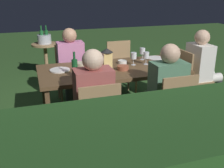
% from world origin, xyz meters
% --- Properties ---
extents(ground_plane, '(16.00, 16.00, 0.00)m').
position_xyz_m(ground_plane, '(0.00, 0.00, 0.00)').
color(ground_plane, '#2D5123').
extents(dining_table, '(1.85, 0.89, 0.72)m').
position_xyz_m(dining_table, '(0.00, 0.00, 0.67)').
color(dining_table, brown).
rests_on(dining_table, ground).
extents(chair_side_right_b, '(0.42, 0.40, 0.87)m').
position_xyz_m(chair_side_right_b, '(0.42, 0.84, 0.49)').
color(chair_side_right_b, '#9E7A51').
rests_on(chair_side_right_b, ground).
extents(person_in_rust, '(0.38, 0.47, 1.15)m').
position_xyz_m(person_in_rust, '(0.42, 0.64, 0.64)').
color(person_in_rust, '#9E4C47').
rests_on(person_in_rust, ground).
extents(chair_side_right_a, '(0.42, 0.40, 0.87)m').
position_xyz_m(chair_side_right_a, '(-0.42, 0.84, 0.49)').
color(chair_side_right_a, '#9E7A51').
rests_on(chair_side_right_a, ground).
extents(person_in_green, '(0.38, 0.47, 1.15)m').
position_xyz_m(person_in_green, '(-0.42, 0.64, 0.64)').
color(person_in_green, '#4C7A5B').
rests_on(person_in_green, ground).
extents(chair_head_near, '(0.40, 0.42, 0.87)m').
position_xyz_m(chair_head_near, '(-1.17, 0.00, 0.49)').
color(chair_head_near, '#9E7A51').
rests_on(chair_head_near, ground).
extents(person_in_cream, '(0.48, 0.38, 1.15)m').
position_xyz_m(person_in_cream, '(-1.37, 0.00, 0.64)').
color(person_in_cream, white).
rests_on(person_in_cream, ground).
extents(chair_side_left_b, '(0.42, 0.40, 0.87)m').
position_xyz_m(chair_side_left_b, '(0.42, -0.84, 0.49)').
color(chair_side_left_b, '#9E7A51').
rests_on(chair_side_left_b, ground).
extents(person_in_pink, '(0.38, 0.47, 1.15)m').
position_xyz_m(person_in_pink, '(0.42, -0.64, 0.64)').
color(person_in_pink, '#C675A3').
rests_on(person_in_pink, ground).
extents(chair_side_left_a, '(0.42, 0.40, 0.87)m').
position_xyz_m(chair_side_left_a, '(-0.42, -0.84, 0.49)').
color(chair_side_left_a, '#9E7A51').
rests_on(chair_side_left_a, ground).
extents(lantern_centerpiece, '(0.15, 0.15, 0.27)m').
position_xyz_m(lantern_centerpiece, '(0.07, 0.01, 0.87)').
color(lantern_centerpiece, black).
rests_on(lantern_centerpiece, dining_table).
extents(green_bottle_on_table, '(0.07, 0.07, 0.29)m').
position_xyz_m(green_bottle_on_table, '(0.51, 0.18, 0.83)').
color(green_bottle_on_table, '#195128').
rests_on(green_bottle_on_table, dining_table).
extents(wine_glass_a, '(0.08, 0.08, 0.17)m').
position_xyz_m(wine_glass_a, '(-0.54, -0.27, 0.84)').
color(wine_glass_a, silver).
rests_on(wine_glass_a, dining_table).
extents(wine_glass_b, '(0.08, 0.08, 0.17)m').
position_xyz_m(wine_glass_b, '(0.11, -0.16, 0.84)').
color(wine_glass_b, silver).
rests_on(wine_glass_b, dining_table).
extents(wine_glass_c, '(0.08, 0.08, 0.17)m').
position_xyz_m(wine_glass_c, '(-0.49, -0.03, 0.84)').
color(wine_glass_c, silver).
rests_on(wine_glass_c, dining_table).
extents(wine_glass_d, '(0.08, 0.08, 0.17)m').
position_xyz_m(wine_glass_d, '(-0.32, -0.06, 0.84)').
color(wine_glass_d, silver).
rests_on(wine_glass_d, dining_table).
extents(plate_a, '(0.21, 0.21, 0.01)m').
position_xyz_m(plate_a, '(-0.77, 0.09, 0.73)').
color(plate_a, white).
rests_on(plate_a, dining_table).
extents(plate_b, '(0.25, 0.25, 0.01)m').
position_xyz_m(plate_b, '(-0.75, -0.26, 0.73)').
color(plate_b, white).
rests_on(plate_b, dining_table).
extents(plate_c, '(0.25, 0.25, 0.01)m').
position_xyz_m(plate_c, '(0.65, -0.10, 0.73)').
color(plate_c, silver).
rests_on(plate_c, dining_table).
extents(bowl_olives, '(0.17, 0.17, 0.06)m').
position_xyz_m(bowl_olives, '(0.35, -0.18, 0.75)').
color(bowl_olives, '#BCAD8E').
rests_on(bowl_olives, dining_table).
extents(bowl_bread, '(0.14, 0.14, 0.04)m').
position_xyz_m(bowl_bread, '(0.10, -0.32, 0.74)').
color(bowl_bread, '#9E5138').
rests_on(bowl_bread, dining_table).
extents(bowl_salad, '(0.14, 0.14, 0.05)m').
position_xyz_m(bowl_salad, '(-0.11, 0.11, 0.75)').
color(bowl_salad, '#9E5138').
rests_on(bowl_salad, dining_table).
extents(bowl_dip, '(0.12, 0.12, 0.04)m').
position_xyz_m(bowl_dip, '(-0.20, -0.17, 0.74)').
color(bowl_dip, silver).
rests_on(bowl_dip, dining_table).
extents(side_table, '(0.50, 0.50, 0.67)m').
position_xyz_m(side_table, '(0.69, -2.10, 0.44)').
color(side_table, '#9E7A51').
rests_on(side_table, ground).
extents(ice_bucket, '(0.26, 0.26, 0.34)m').
position_xyz_m(ice_bucket, '(0.69, -2.10, 0.77)').
color(ice_bucket, '#B2B7BF').
rests_on(ice_bucket, side_table).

